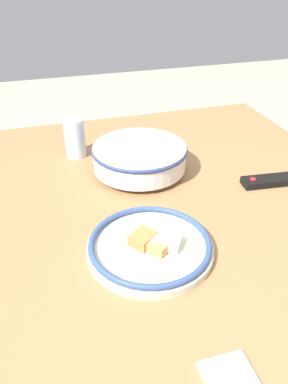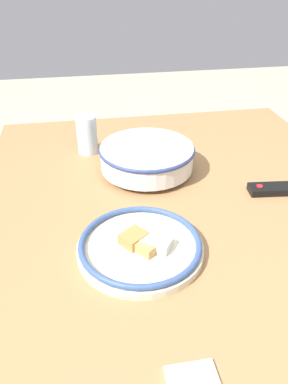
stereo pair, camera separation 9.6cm
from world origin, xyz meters
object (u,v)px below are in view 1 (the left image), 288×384
at_px(noodle_bowl, 140,157).
at_px(food_plate, 150,246).
at_px(tv_remote, 273,180).
at_px(drinking_glass, 75,138).

bearing_deg(noodle_bowl, food_plate, -12.41).
relative_size(noodle_bowl, tv_remote, 1.55).
bearing_deg(food_plate, tv_remote, 112.58).
xyz_separation_m(food_plate, tv_remote, (-0.18, 0.42, -0.01)).
height_order(tv_remote, drinking_glass, drinking_glass).
relative_size(food_plate, tv_remote, 1.54).
bearing_deg(noodle_bowl, tv_remote, 62.89).
distance_m(food_plate, drinking_glass, 0.52).
bearing_deg(drinking_glass, noodle_bowl, 46.03).
distance_m(tv_remote, drinking_glass, 0.62).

